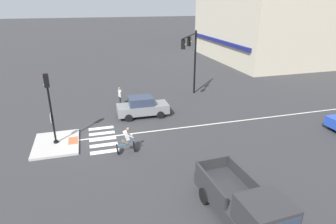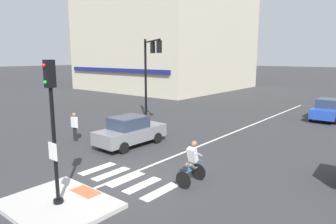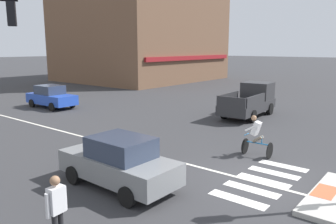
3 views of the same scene
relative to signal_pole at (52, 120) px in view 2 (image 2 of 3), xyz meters
name	(u,v)px [view 2 (image 2 of 3)]	position (x,y,z in m)	size (l,w,h in m)	color
ground_plane	(128,178)	(0.00, 3.11, -2.93)	(300.00, 300.00, 0.00)	#333335
traffic_island	(59,205)	(0.00, 0.01, -2.85)	(3.59, 2.82, 0.15)	#B2AFA8
tactile_pad_front	(86,192)	(0.00, 1.07, -2.77)	(1.10, 0.60, 0.01)	#DB5B38
signal_pole	(52,120)	(0.00, 0.00, 0.00)	(0.44, 0.38, 4.61)	black
crosswalk_stripe_a	(98,169)	(-1.82, 2.99, -2.92)	(0.44, 1.80, 0.01)	silver
crosswalk_stripe_b	(111,174)	(-0.91, 2.99, -2.92)	(0.44, 1.80, 0.01)	silver
crosswalk_stripe_c	(126,179)	(0.00, 2.99, -2.92)	(0.44, 1.80, 0.01)	silver
crosswalk_stripe_d	(142,185)	(0.91, 2.99, -2.92)	(0.44, 1.80, 0.01)	silver
crosswalk_stripe_e	(160,191)	(1.82, 2.99, -2.92)	(0.44, 1.80, 0.01)	silver
lane_centre_line	(236,131)	(-0.27, 13.11, -2.92)	(0.14, 28.00, 0.01)	silver
traffic_light_mast	(150,64)	(-6.83, 11.84, 1.37)	(3.89, 2.77, 6.18)	black
building_corner_left	(167,30)	(-22.13, 32.42, 5.96)	(20.98, 21.55, 17.73)	beige
car_blue_eastbound_distant	(327,110)	(3.46, 20.88, -2.12)	(1.90, 4.13, 1.64)	#2347B7
car_grey_westbound_near	(130,131)	(-3.31, 6.40, -2.12)	(1.90, 4.13, 1.64)	slate
cyclist	(192,162)	(2.29, 4.32, -2.06)	(0.70, 1.11, 1.68)	black
pedestrian_at_curb_left	(75,124)	(-6.47, 5.00, -1.95)	(0.55, 0.25, 1.67)	black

